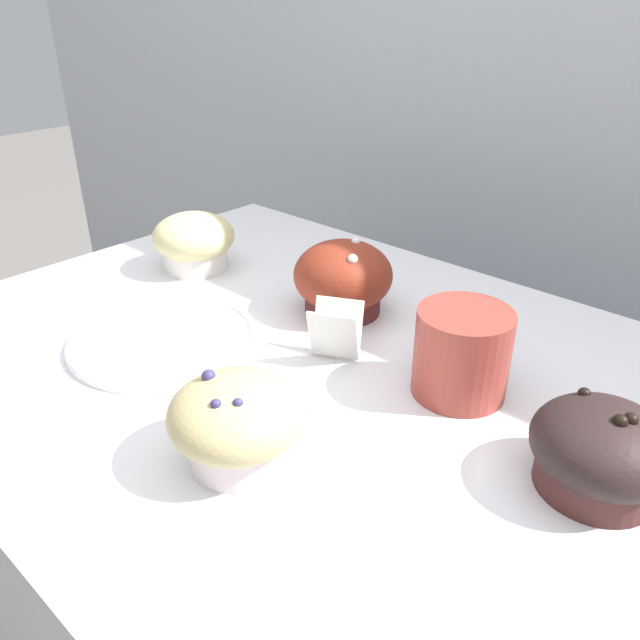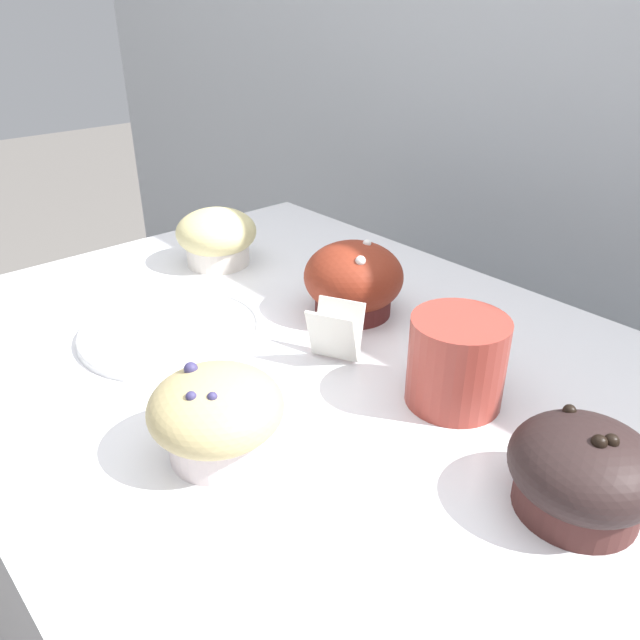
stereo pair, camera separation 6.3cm
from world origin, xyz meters
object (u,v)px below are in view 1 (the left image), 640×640
muffin_front_center (234,419)px  coffee_cup (462,350)px  muffin_front_left (343,280)px  muffin_back_right (601,451)px  muffin_back_left (194,241)px  serving_plate (164,338)px

muffin_front_center → coffee_cup: bearing=68.5°
muffin_front_center → muffin_front_left: bearing=112.6°
muffin_back_right → muffin_front_left: 0.35m
muffin_back_right → muffin_front_left: muffin_front_left is taller
muffin_back_left → muffin_front_left: size_ratio=0.95×
muffin_back_right → coffee_cup: bearing=163.6°
muffin_front_left → serving_plate: size_ratio=0.57×
muffin_back_left → serving_plate: (0.14, -0.15, -0.03)m
muffin_front_left → coffee_cup: size_ratio=0.96×
coffee_cup → muffin_front_left: bearing=164.7°
muffin_front_center → muffin_back_right: 0.28m
muffin_front_left → muffin_back_left: bearing=-170.9°
coffee_cup → muffin_back_right: bearing=-16.4°
muffin_front_center → muffin_back_right: muffin_front_center is taller
muffin_front_left → muffin_front_center: bearing=-67.4°
muffin_front_center → muffin_back_left: (-0.34, 0.22, -0.00)m
coffee_cup → serving_plate: bearing=-154.6°
muffin_front_center → serving_plate: muffin_front_center is taller
muffin_front_center → muffin_back_right: size_ratio=1.03×
muffin_back_left → coffee_cup: (0.42, -0.01, 0.01)m
muffin_front_center → coffee_cup: coffee_cup is taller
muffin_front_center → muffin_back_right: (0.23, 0.16, -0.01)m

